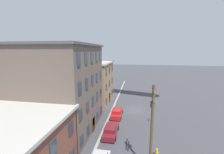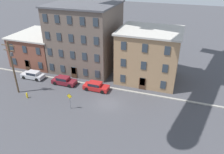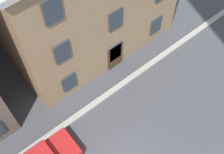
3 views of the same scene
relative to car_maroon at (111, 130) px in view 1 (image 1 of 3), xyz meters
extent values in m
plane|color=#424247|center=(9.72, -3.21, -0.75)|extent=(200.00, 200.00, 0.00)
cube|color=#9E998E|center=(9.72, 1.29, -0.67)|extent=(56.00, 0.36, 0.16)
cube|color=#2D3842|center=(-9.88, 2.73, 3.76)|extent=(0.90, 0.10, 1.40)
cube|color=#2D3842|center=(-6.76, 2.73, 3.76)|extent=(0.90, 0.10, 1.40)
cube|color=#66564C|center=(0.65, 8.79, 5.55)|extent=(11.96, 11.99, 12.59)
cube|color=#4C4C51|center=(0.65, 8.79, 11.99)|extent=(12.46, 12.49, 0.30)
cube|color=#2D3842|center=(-4.13, 2.73, 0.82)|extent=(0.90, 0.10, 1.40)
cube|color=#2D3842|center=(-4.13, 2.73, 3.97)|extent=(0.90, 0.10, 1.40)
cube|color=#2D3842|center=(-4.13, 2.73, 7.12)|extent=(0.90, 0.10, 1.40)
cube|color=#2D3842|center=(-4.13, 2.73, 10.27)|extent=(0.90, 0.10, 1.40)
cube|color=#2D3842|center=(-1.74, 2.73, 0.82)|extent=(0.90, 0.10, 1.40)
cube|color=#2D3842|center=(-1.74, 2.73, 3.97)|extent=(0.90, 0.10, 1.40)
cube|color=#2D3842|center=(-1.74, 2.73, 7.12)|extent=(0.90, 0.10, 1.40)
cube|color=#2D3842|center=(-1.74, 2.73, 10.27)|extent=(0.90, 0.10, 1.40)
cube|color=#2D3842|center=(0.65, 2.73, 0.82)|extent=(0.90, 0.10, 1.40)
cube|color=#2D3842|center=(0.65, 2.73, 3.97)|extent=(0.90, 0.10, 1.40)
cube|color=#2D3842|center=(0.65, 2.73, 7.12)|extent=(0.90, 0.10, 1.40)
cube|color=#2D3842|center=(0.65, 2.73, 10.27)|extent=(0.90, 0.10, 1.40)
cube|color=#2D3842|center=(3.04, 2.73, 0.82)|extent=(0.90, 0.10, 1.40)
cube|color=#2D3842|center=(3.04, 2.73, 3.97)|extent=(0.90, 0.10, 1.40)
cube|color=#2D3842|center=(3.04, 2.73, 7.12)|extent=(0.90, 0.10, 1.40)
cube|color=#2D3842|center=(3.04, 2.73, 10.27)|extent=(0.90, 0.10, 1.40)
cube|color=#2D3842|center=(5.43, 2.73, 0.82)|extent=(0.90, 0.10, 1.40)
cube|color=#2D3842|center=(5.43, 2.73, 3.97)|extent=(0.90, 0.10, 1.40)
cube|color=#2D3842|center=(5.43, 2.73, 7.12)|extent=(0.90, 0.10, 1.40)
cube|color=#2D3842|center=(5.43, 2.73, 10.27)|extent=(0.90, 0.10, 1.40)
cube|color=#472D1E|center=(0.65, 2.73, 0.35)|extent=(1.10, 0.10, 2.20)
cube|color=#9E7A56|center=(13.76, 7.34, 3.79)|extent=(10.49, 9.10, 9.07)
cube|color=#B7B2A8|center=(13.76, 7.34, 8.47)|extent=(10.99, 9.60, 0.30)
cube|color=#2D3842|center=(10.27, 2.73, 0.76)|extent=(0.90, 0.10, 1.40)
cube|color=#2D3842|center=(10.27, 2.73, 3.79)|extent=(0.90, 0.10, 1.40)
cube|color=#2D3842|center=(10.27, 2.73, 6.81)|extent=(0.90, 0.10, 1.40)
cube|color=#2D3842|center=(13.76, 2.73, 0.76)|extent=(0.90, 0.10, 1.40)
cube|color=#2D3842|center=(13.76, 2.73, 3.79)|extent=(0.90, 0.10, 1.40)
cube|color=#2D3842|center=(13.76, 2.73, 6.81)|extent=(0.90, 0.10, 1.40)
cube|color=#2D3842|center=(17.26, 2.73, 0.76)|extent=(0.90, 0.10, 1.40)
cube|color=#2D3842|center=(17.26, 2.73, 3.79)|extent=(0.90, 0.10, 1.40)
cube|color=#2D3842|center=(17.26, 2.73, 6.81)|extent=(0.90, 0.10, 1.40)
cube|color=#472D1E|center=(13.76, 2.73, 0.35)|extent=(1.10, 0.10, 2.20)
cube|color=maroon|center=(0.07, 0.00, -0.22)|extent=(4.40, 1.80, 0.70)
cube|color=maroon|center=(-0.13, 0.00, 0.41)|extent=(2.20, 1.51, 0.55)
cube|color=#1E232D|center=(-0.13, 0.00, 0.41)|extent=(2.02, 1.58, 0.48)
cylinder|color=black|center=(1.52, 0.85, -0.42)|extent=(0.66, 0.22, 0.66)
cylinder|color=black|center=(1.52, -0.85, -0.42)|extent=(0.66, 0.22, 0.66)
cylinder|color=black|center=(-1.38, 0.85, -0.42)|extent=(0.66, 0.22, 0.66)
cylinder|color=black|center=(-1.38, -0.85, -0.42)|extent=(0.66, 0.22, 0.66)
cube|color=#B21E1E|center=(6.31, -0.01, -0.22)|extent=(4.40, 1.80, 0.70)
cube|color=#B21E1E|center=(6.11, -0.01, 0.41)|extent=(2.20, 1.51, 0.55)
cube|color=#1E232D|center=(6.11, -0.01, 0.41)|extent=(2.02, 1.58, 0.48)
cylinder|color=black|center=(7.76, 0.84, -0.42)|extent=(0.66, 0.22, 0.66)
cylinder|color=black|center=(7.76, -0.86, -0.42)|extent=(0.66, 0.22, 0.66)
cylinder|color=black|center=(4.86, 0.84, -0.42)|extent=(0.66, 0.22, 0.66)
cylinder|color=black|center=(4.86, -0.86, -0.42)|extent=(0.66, 0.22, 0.66)
cylinder|color=slate|center=(4.76, -6.35, 0.51)|extent=(0.08, 0.08, 2.52)
cube|color=yellow|center=(4.76, -6.38, 1.48)|extent=(0.83, 0.03, 0.83)
cube|color=black|center=(4.76, -6.37, 1.48)|extent=(0.90, 0.02, 0.90)
cylinder|color=brown|center=(-5.90, -5.02, 3.74)|extent=(0.28, 0.28, 8.97)
cube|color=brown|center=(-5.90, -5.02, 7.62)|extent=(2.40, 0.12, 0.12)
cube|color=brown|center=(-5.90, -5.02, 6.82)|extent=(2.00, 0.12, 0.12)
cylinder|color=#515156|center=(-5.55, -5.02, 6.22)|extent=(0.44, 0.44, 0.55)
cylinder|color=yellow|center=(-3.38, -5.97, -0.35)|extent=(0.24, 0.24, 0.80)
sphere|color=yellow|center=(-3.38, -5.97, 0.10)|extent=(0.22, 0.22, 0.22)
cylinder|color=yellow|center=(-3.38, -6.13, -0.30)|extent=(0.10, 0.12, 0.10)
camera|label=1|loc=(-19.40, -3.52, 11.22)|focal=24.00mm
camera|label=2|loc=(19.41, -29.88, 18.78)|focal=35.00mm
camera|label=3|loc=(6.45, -6.03, 16.64)|focal=50.00mm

